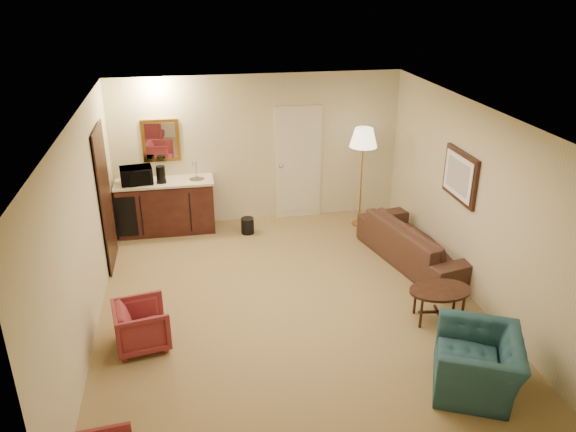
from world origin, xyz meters
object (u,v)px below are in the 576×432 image
object	(u,v)px
teal_armchair	(479,354)
floor_lamp	(361,178)
wetbar_cabinet	(166,206)
coffee_table	(438,305)
rose_chair_near	(142,323)
microwave	(136,174)
waste_bin	(248,226)
sofa	(418,237)
coffee_maker	(161,174)

from	to	relation	value
teal_armchair	floor_lamp	world-z (taller)	floor_lamp
wetbar_cabinet	coffee_table	world-z (taller)	wetbar_cabinet
rose_chair_near	microwave	world-z (taller)	microwave
waste_bin	microwave	world-z (taller)	microwave
teal_armchair	waste_bin	xyz separation A→B (m)	(-1.96, 4.35, -0.29)
teal_armchair	coffee_table	size ratio (longest dim) A/B	1.23
teal_armchair	waste_bin	distance (m)	4.78
wetbar_cabinet	coffee_table	size ratio (longest dim) A/B	2.05
sofa	floor_lamp	xyz separation A→B (m)	(-0.45, 1.54, 0.45)
wetbar_cabinet	microwave	xyz separation A→B (m)	(-0.43, -0.04, 0.63)
sofa	coffee_maker	size ratio (longest dim) A/B	7.81
teal_armchair	waste_bin	world-z (taller)	teal_armchair
floor_lamp	coffee_maker	size ratio (longest dim) A/B	6.23
sofa	teal_armchair	xyz separation A→B (m)	(-0.49, -2.83, -0.00)
rose_chair_near	microwave	xyz separation A→B (m)	(-0.18, 3.24, 0.78)
sofa	coffee_table	world-z (taller)	sofa
coffee_table	microwave	distance (m)	5.22
waste_bin	microwave	distance (m)	2.05
coffee_table	coffee_maker	bearing A→B (deg)	136.09
microwave	rose_chair_near	bearing A→B (deg)	-95.07
rose_chair_near	teal_armchair	bearing A→B (deg)	-121.75
coffee_table	floor_lamp	size ratio (longest dim) A/B	0.45
wetbar_cabinet	floor_lamp	xyz separation A→B (m)	(3.35, -0.33, 0.42)
teal_armchair	coffee_table	bearing A→B (deg)	-161.54
wetbar_cabinet	sofa	size ratio (longest dim) A/B	0.74
floor_lamp	microwave	size ratio (longest dim) A/B	3.45
wetbar_cabinet	waste_bin	size ratio (longest dim) A/B	5.94
teal_armchair	rose_chair_near	world-z (taller)	teal_armchair
teal_armchair	microwave	size ratio (longest dim) A/B	1.93
rose_chair_near	waste_bin	size ratio (longest dim) A/B	2.26
floor_lamp	waste_bin	size ratio (longest dim) A/B	6.39
microwave	teal_armchair	bearing A→B (deg)	-59.53
sofa	floor_lamp	distance (m)	1.67
rose_chair_near	coffee_table	xyz separation A→B (m)	(3.70, -0.13, -0.08)
sofa	coffee_table	distance (m)	1.60
waste_bin	coffee_maker	xyz separation A→B (m)	(-1.38, 0.28, 0.92)
wetbar_cabinet	floor_lamp	size ratio (longest dim) A/B	0.93
coffee_table	coffee_maker	xyz separation A→B (m)	(-3.48, 3.35, 0.83)
floor_lamp	teal_armchair	bearing A→B (deg)	-90.57
floor_lamp	waste_bin	distance (m)	2.13
rose_chair_near	waste_bin	world-z (taller)	rose_chair_near
rose_chair_near	waste_bin	bearing A→B (deg)	-38.65
floor_lamp	waste_bin	world-z (taller)	floor_lamp
coffee_maker	coffee_table	bearing A→B (deg)	-54.35
wetbar_cabinet	sofa	world-z (taller)	wetbar_cabinet
wetbar_cabinet	coffee_table	bearing A→B (deg)	-44.75
teal_armchair	floor_lamp	distance (m)	4.39
coffee_maker	wetbar_cabinet	bearing A→B (deg)	51.66
sofa	wetbar_cabinet	bearing A→B (deg)	50.71
waste_bin	floor_lamp	bearing A→B (deg)	0.36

